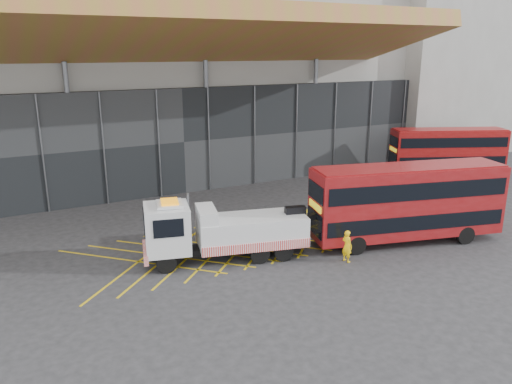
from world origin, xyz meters
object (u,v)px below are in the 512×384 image
bus_towed (407,200)px  worker (347,246)px  recovery_truck (221,231)px  bus_second (448,149)px

bus_towed → worker: (-4.73, -0.72, -1.64)m
recovery_truck → bus_second: 26.86m
bus_towed → worker: bearing=-156.8°
recovery_truck → bus_towed: bearing=0.0°
bus_second → worker: size_ratio=5.78×
bus_second → worker: 22.94m
recovery_truck → bus_towed: 10.83m
bus_second → worker: bus_second is taller
bus_towed → bus_second: (15.16, 10.62, -0.25)m
recovery_truck → worker: 6.68m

